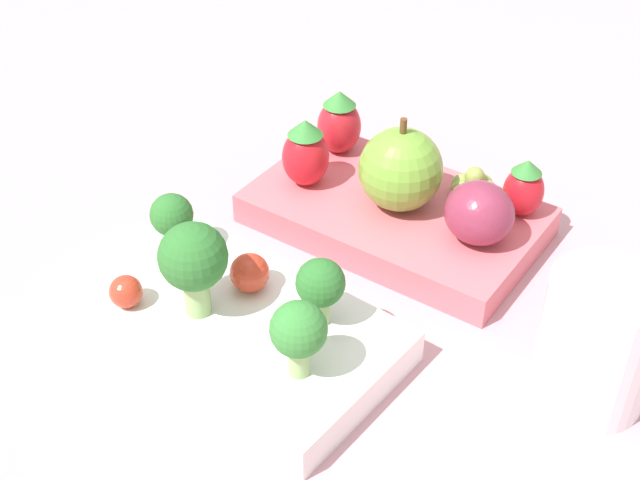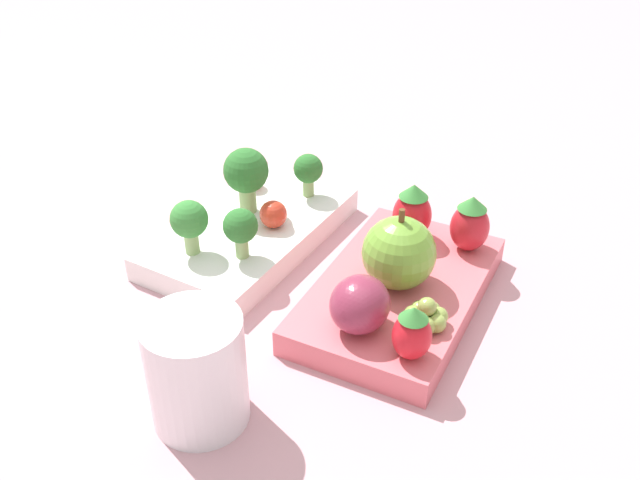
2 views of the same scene
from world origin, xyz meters
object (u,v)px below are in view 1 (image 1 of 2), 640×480
strawberry_2 (524,188)px  broccoli_floret_0 (193,260)px  drinking_cup (598,342)px  strawberry_0 (339,123)px  bento_box_savoury (233,324)px  bento_box_fruit (395,215)px  broccoli_floret_1 (320,285)px  cherry_tomato_0 (126,291)px  broccoli_floret_3 (299,332)px  strawberry_1 (306,153)px  grape_cluster (473,187)px  plum (479,213)px  broccoli_floret_2 (172,217)px  apple (401,169)px  cherry_tomato_1 (250,273)px

strawberry_2 → broccoli_floret_0: bearing=64.0°
broccoli_floret_0 → drinking_cup: broccoli_floret_0 is taller
strawberry_0 → bento_box_savoury: bearing=108.0°
bento_box_fruit → broccoli_floret_1: broccoli_floret_1 is taller
broccoli_floret_1 → cherry_tomato_0: (0.10, 0.06, -0.02)m
broccoli_floret_0 → drinking_cup: bearing=-152.8°
broccoli_floret_3 → strawberry_1: bearing=-52.0°
broccoli_floret_1 → broccoli_floret_3: (-0.02, 0.04, 0.00)m
cherry_tomato_0 → grape_cluster: bearing=-114.7°
broccoli_floret_1 → broccoli_floret_0: bearing=31.4°
bento_box_fruit → broccoli_floret_1: (-0.04, 0.13, 0.04)m
cherry_tomato_0 → strawberry_1: (-0.00, -0.17, 0.01)m
plum → strawberry_0: bearing=-12.6°
drinking_cup → broccoli_floret_2: bearing=15.7°
bento_box_savoury → cherry_tomato_0: bearing=33.1°
strawberry_1 → broccoli_floret_3: bearing=128.0°
bento_box_fruit → cherry_tomato_0: bearing=70.7°
apple → bento_box_fruit: bearing=-19.9°
strawberry_0 → drinking_cup: drinking_cup is taller
broccoli_floret_2 → strawberry_2: same height
cherry_tomato_0 → apple: 0.21m
broccoli_floret_0 → broccoli_floret_2: broccoli_floret_0 is taller
bento_box_savoury → broccoli_floret_3: size_ratio=4.20×
bento_box_savoury → broccoli_floret_1: broccoli_floret_1 is taller
broccoli_floret_2 → cherry_tomato_1: bearing=-178.1°
broccoli_floret_2 → strawberry_0: (-0.01, -0.17, -0.00)m
strawberry_2 → broccoli_floret_1: bearing=77.0°
cherry_tomato_1 → grape_cluster: size_ratio=0.75×
strawberry_1 → plum: 0.13m
broccoli_floret_3 → strawberry_0: size_ratio=0.96×
broccoli_floret_0 → cherry_tomato_1: bearing=-106.3°
broccoli_floret_2 → broccoli_floret_3: broccoli_floret_3 is taller
broccoli_floret_1 → strawberry_2: 0.18m
bento_box_savoury → strawberry_1: (0.05, -0.14, 0.04)m
apple → strawberry_0: (0.08, -0.03, -0.00)m
apple → strawberry_0: 0.08m
broccoli_floret_0 → strawberry_2: (-0.10, -0.21, -0.02)m
bento_box_savoury → broccoli_floret_0: (0.02, 0.01, 0.05)m
cherry_tomato_0 → apple: size_ratio=0.30×
broccoli_floret_3 → strawberry_2: bearing=-96.3°
bento_box_savoury → strawberry_2: (-0.09, -0.20, 0.03)m
broccoli_floret_3 → strawberry_1: size_ratio=0.94×
broccoli_floret_3 → broccoli_floret_0: bearing=-1.0°
broccoli_floret_1 → broccoli_floret_2: size_ratio=1.04×
cherry_tomato_1 → plum: 0.16m
broccoli_floret_1 → cherry_tomato_1: (0.05, 0.00, -0.02)m
bento_box_savoury → cherry_tomato_1: 0.03m
bento_box_fruit → plum: 0.07m
strawberry_2 → drinking_cup: (-0.10, 0.11, -0.00)m
apple → strawberry_1: bearing=15.7°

